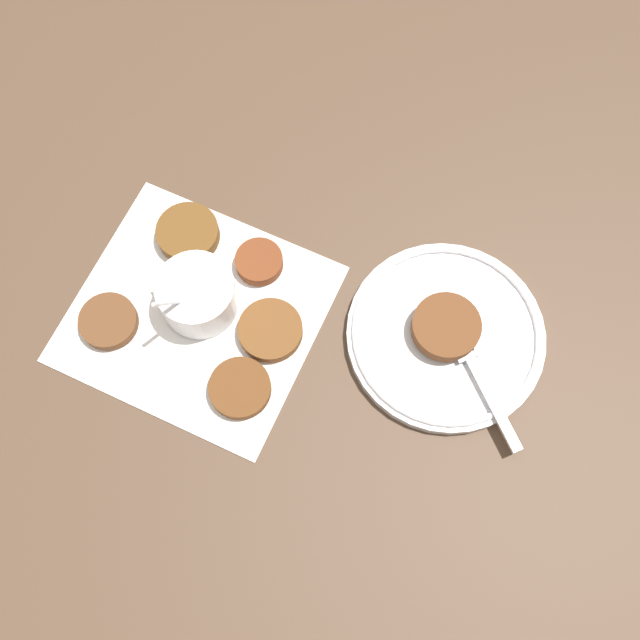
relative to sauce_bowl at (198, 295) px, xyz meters
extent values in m
plane|color=#4C3828|center=(0.02, 0.00, -0.03)|extent=(4.00, 4.00, 0.00)
cube|color=white|center=(0.00, 0.01, -0.03)|extent=(0.29, 0.27, 0.00)
cylinder|color=silver|center=(0.00, 0.00, 0.00)|extent=(0.09, 0.09, 0.05)
cylinder|color=#B23D23|center=(0.00, 0.00, -0.01)|extent=(0.08, 0.08, 0.03)
cone|color=silver|center=(0.04, 0.00, 0.02)|extent=(0.02, 0.02, 0.02)
cylinder|color=silver|center=(0.01, 0.03, 0.03)|extent=(0.02, 0.06, 0.09)
cylinder|color=brown|center=(-0.09, 0.08, -0.02)|extent=(0.07, 0.07, 0.01)
cylinder|color=brown|center=(0.09, 0.07, -0.02)|extent=(0.07, 0.07, 0.01)
cylinder|color=brown|center=(-0.09, 0.00, -0.02)|extent=(0.08, 0.08, 0.02)
cylinder|color=brown|center=(0.05, -0.07, -0.02)|extent=(0.08, 0.08, 0.02)
cylinder|color=brown|center=(-0.04, -0.07, -0.02)|extent=(0.06, 0.06, 0.02)
cylinder|color=silver|center=(-0.29, -0.08, -0.02)|extent=(0.24, 0.24, 0.01)
torus|color=silver|center=(-0.29, -0.08, -0.01)|extent=(0.22, 0.22, 0.01)
cylinder|color=brown|center=(-0.28, -0.08, 0.00)|extent=(0.08, 0.08, 0.02)
cube|color=silver|center=(-0.36, -0.02, -0.01)|extent=(0.09, 0.09, 0.00)
cube|color=silver|center=(-0.30, -0.08, -0.01)|extent=(0.07, 0.07, 0.00)
cube|color=black|center=(-0.30, -0.09, 0.00)|extent=(0.04, 0.04, 0.00)
cube|color=black|center=(-0.30, -0.08, 0.00)|extent=(0.04, 0.04, 0.00)
cube|color=black|center=(-0.29, -0.08, 0.00)|extent=(0.04, 0.04, 0.00)
camera|label=1|loc=(-0.26, 0.24, 0.82)|focal=42.00mm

